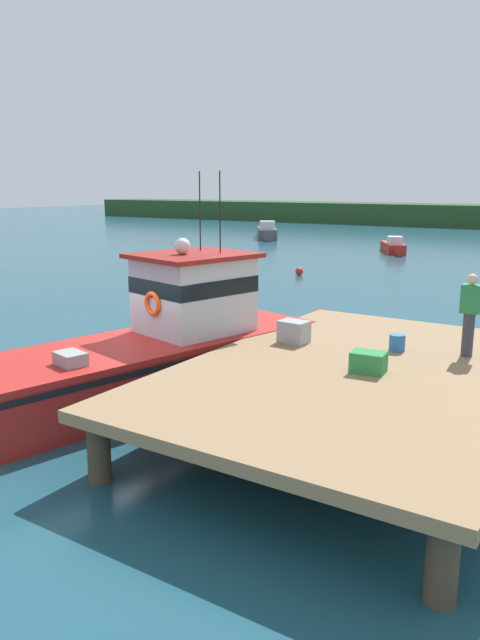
{
  "coord_description": "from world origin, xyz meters",
  "views": [
    {
      "loc": [
        8.73,
        -10.22,
        4.48
      ],
      "look_at": [
        1.2,
        1.46,
        1.4
      ],
      "focal_mm": 34.11,
      "sensor_mm": 36.0,
      "label": 1
    }
  ],
  "objects_px": {
    "crate_single_by_cleat": "(294,332)",
    "deckhand_by_the_boat": "(470,313)",
    "main_fishing_boat": "(173,344)",
    "mooring_buoy_spare_mooring": "(299,271)",
    "moored_boat_mid_harbor": "(267,232)",
    "bait_bucket": "(397,343)",
    "crate_stack_mid_dock": "(368,362)",
    "moored_boat_far_right": "(394,247)"
  },
  "relations": [
    {
      "from": "crate_single_by_cleat",
      "to": "deckhand_by_the_boat",
      "type": "distance_m",
      "value": 3.53
    },
    {
      "from": "main_fishing_boat",
      "to": "deckhand_by_the_boat",
      "type": "relative_size",
      "value": 6.1
    },
    {
      "from": "deckhand_by_the_boat",
      "to": "mooring_buoy_spare_mooring",
      "type": "bearing_deg",
      "value": 127.08
    },
    {
      "from": "main_fishing_boat",
      "to": "moored_boat_mid_harbor",
      "type": "height_order",
      "value": "main_fishing_boat"
    },
    {
      "from": "mooring_buoy_spare_mooring",
      "to": "bait_bucket",
      "type": "bearing_deg",
      "value": -56.7
    },
    {
      "from": "crate_stack_mid_dock",
      "to": "moored_boat_far_right",
      "type": "xyz_separation_m",
      "value": [
        -9.91,
        30.42,
        -0.99
      ]
    },
    {
      "from": "crate_single_by_cleat",
      "to": "deckhand_by_the_boat",
      "type": "height_order",
      "value": "deckhand_by_the_boat"
    },
    {
      "from": "main_fishing_boat",
      "to": "moored_boat_mid_harbor",
      "type": "xyz_separation_m",
      "value": [
        -18.25,
        35.39,
        -0.48
      ]
    },
    {
      "from": "deckhand_by_the_boat",
      "to": "mooring_buoy_spare_mooring",
      "type": "height_order",
      "value": "deckhand_by_the_boat"
    },
    {
      "from": "moored_boat_mid_harbor",
      "to": "main_fishing_boat",
      "type": "bearing_deg",
      "value": -62.72
    },
    {
      "from": "crate_stack_mid_dock",
      "to": "bait_bucket",
      "type": "distance_m",
      "value": 1.7
    },
    {
      "from": "crate_stack_mid_dock",
      "to": "moored_boat_far_right",
      "type": "relative_size",
      "value": 0.14
    },
    {
      "from": "bait_bucket",
      "to": "deckhand_by_the_boat",
      "type": "height_order",
      "value": "deckhand_by_the_boat"
    },
    {
      "from": "crate_single_by_cleat",
      "to": "moored_boat_mid_harbor",
      "type": "xyz_separation_m",
      "value": [
        -20.79,
        34.42,
        -0.91
      ]
    },
    {
      "from": "crate_single_by_cleat",
      "to": "deckhand_by_the_boat",
      "type": "bearing_deg",
      "value": 15.22
    },
    {
      "from": "main_fishing_boat",
      "to": "crate_single_by_cleat",
      "type": "height_order",
      "value": "main_fishing_boat"
    },
    {
      "from": "crate_single_by_cleat",
      "to": "mooring_buoy_spare_mooring",
      "type": "xyz_separation_m",
      "value": [
        -8.29,
        16.32,
        -1.23
      ]
    },
    {
      "from": "bait_bucket",
      "to": "deckhand_by_the_boat",
      "type": "relative_size",
      "value": 0.21
    },
    {
      "from": "crate_single_by_cleat",
      "to": "mooring_buoy_spare_mooring",
      "type": "relative_size",
      "value": 1.47
    },
    {
      "from": "mooring_buoy_spare_mooring",
      "to": "crate_stack_mid_dock",
      "type": "bearing_deg",
      "value": -59.22
    },
    {
      "from": "bait_bucket",
      "to": "moored_boat_far_right",
      "type": "xyz_separation_m",
      "value": [
        -9.86,
        28.72,
        -0.98
      ]
    },
    {
      "from": "crate_single_by_cleat",
      "to": "main_fishing_boat",
      "type": "bearing_deg",
      "value": -159.03
    },
    {
      "from": "crate_stack_mid_dock",
      "to": "deckhand_by_the_boat",
      "type": "height_order",
      "value": "deckhand_by_the_boat"
    },
    {
      "from": "crate_stack_mid_dock",
      "to": "bait_bucket",
      "type": "relative_size",
      "value": 1.76
    },
    {
      "from": "bait_bucket",
      "to": "deckhand_by_the_boat",
      "type": "xyz_separation_m",
      "value": [
        1.28,
        0.38,
        0.69
      ]
    },
    {
      "from": "main_fishing_boat",
      "to": "deckhand_by_the_boat",
      "type": "height_order",
      "value": "main_fishing_boat"
    },
    {
      "from": "crate_single_by_cleat",
      "to": "crate_stack_mid_dock",
      "type": "distance_m",
      "value": 2.42
    },
    {
      "from": "crate_single_by_cleat",
      "to": "mooring_buoy_spare_mooring",
      "type": "height_order",
      "value": "crate_single_by_cleat"
    },
    {
      "from": "moored_boat_mid_harbor",
      "to": "deckhand_by_the_boat",
      "type": "bearing_deg",
      "value": -54.22
    },
    {
      "from": "crate_stack_mid_dock",
      "to": "moored_boat_far_right",
      "type": "bearing_deg",
      "value": 108.04
    },
    {
      "from": "crate_single_by_cleat",
      "to": "moored_boat_mid_harbor",
      "type": "height_order",
      "value": "crate_single_by_cleat"
    },
    {
      "from": "crate_stack_mid_dock",
      "to": "main_fishing_boat",
      "type": "bearing_deg",
      "value": 177.69
    },
    {
      "from": "main_fishing_boat",
      "to": "crate_stack_mid_dock",
      "type": "bearing_deg",
      "value": -2.31
    },
    {
      "from": "bait_bucket",
      "to": "mooring_buoy_spare_mooring",
      "type": "bearing_deg",
      "value": 123.3
    },
    {
      "from": "main_fishing_boat",
      "to": "moored_boat_far_right",
      "type": "bearing_deg",
      "value": 99.85
    },
    {
      "from": "crate_stack_mid_dock",
      "to": "moored_boat_mid_harbor",
      "type": "xyz_separation_m",
      "value": [
        -22.91,
        35.58,
        -0.86
      ]
    },
    {
      "from": "crate_single_by_cleat",
      "to": "crate_stack_mid_dock",
      "type": "relative_size",
      "value": 1.0
    },
    {
      "from": "crate_single_by_cleat",
      "to": "bait_bucket",
      "type": "xyz_separation_m",
      "value": [
        2.08,
        0.54,
        -0.07
      ]
    },
    {
      "from": "crate_single_by_cleat",
      "to": "crate_stack_mid_dock",
      "type": "xyz_separation_m",
      "value": [
        2.12,
        -1.16,
        -0.05
      ]
    },
    {
      "from": "crate_stack_mid_dock",
      "to": "moored_boat_far_right",
      "type": "height_order",
      "value": "crate_stack_mid_dock"
    },
    {
      "from": "deckhand_by_the_boat",
      "to": "moored_boat_far_right",
      "type": "distance_m",
      "value": 30.5
    },
    {
      "from": "main_fishing_boat",
      "to": "mooring_buoy_spare_mooring",
      "type": "relative_size",
      "value": 24.43
    }
  ]
}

